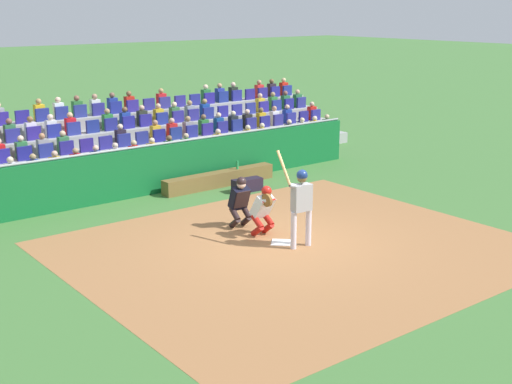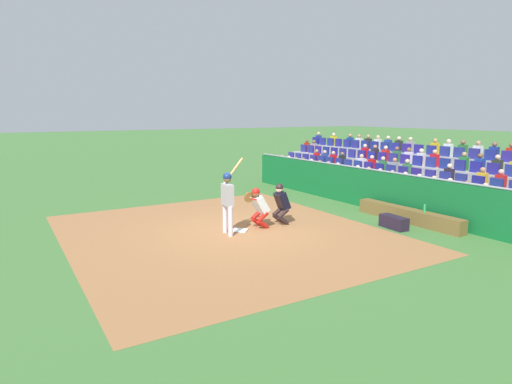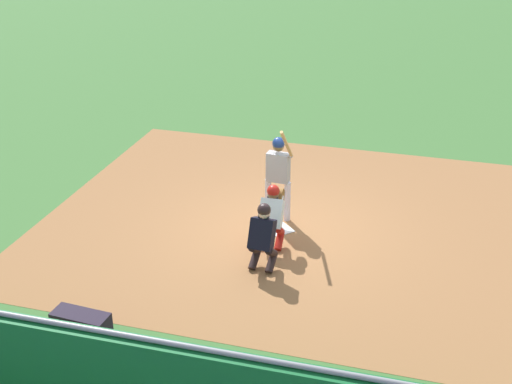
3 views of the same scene
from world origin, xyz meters
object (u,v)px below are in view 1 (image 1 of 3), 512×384
equipment_duffel_bag (247,185)px  home_plate_marker (281,242)px  home_plate_umpire (240,200)px  catcher_crouching (264,207)px  batter_at_plate (301,199)px  water_bottle_on_bench (237,165)px  dugout_bench (219,179)px

equipment_duffel_bag → home_plate_marker: bearing=65.9°
home_plate_umpire → catcher_crouching: bearing=92.4°
batter_at_plate → home_plate_umpire: bearing=-84.5°
home_plate_umpire → water_bottle_on_bench: (-2.56, -3.49, -0.14)m
home_plate_marker → dugout_bench: bearing=-110.7°
home_plate_umpire → equipment_duffel_bag: home_plate_umpire is taller
home_plate_marker → batter_at_plate: size_ratio=0.20×
batter_at_plate → dugout_bench: size_ratio=0.56×
catcher_crouching → equipment_duffel_bag: size_ratio=1.39×
catcher_crouching → dugout_bench: catcher_crouching is taller
equipment_duffel_bag → dugout_bench: bearing=-69.4°
water_bottle_on_bench → equipment_duffel_bag: size_ratio=0.29×
batter_at_plate → home_plate_umpire: (0.19, -1.96, -0.41)m
dugout_bench → equipment_duffel_bag: size_ratio=4.24×
batter_at_plate → home_plate_umpire: batter_at_plate is taller
batter_at_plate → catcher_crouching: batter_at_plate is taller
catcher_crouching → equipment_duffel_bag: (-2.18, -3.42, -0.51)m
home_plate_marker → dugout_bench: size_ratio=0.12×
home_plate_marker → water_bottle_on_bench: (-2.53, -4.98, 0.55)m
batter_at_plate → catcher_crouching: (0.15, -1.11, -0.41)m
equipment_duffel_bag → catcher_crouching: bearing=61.7°
home_plate_umpire → batter_at_plate: bearing=95.5°
home_plate_marker → catcher_crouching: 0.93m
home_plate_marker → water_bottle_on_bench: size_ratio=1.69×
home_plate_umpire → water_bottle_on_bench: 4.33m
catcher_crouching → home_plate_umpire: (0.04, -0.85, 0.00)m
dugout_bench → water_bottle_on_bench: water_bottle_on_bench is taller
home_plate_umpire → dugout_bench: home_plate_umpire is taller
batter_at_plate → water_bottle_on_bench: (-2.37, -5.45, -0.54)m
dugout_bench → water_bottle_on_bench: size_ratio=14.60×
batter_at_plate → dugout_bench: (-1.74, -5.51, -0.89)m
home_plate_marker → home_plate_umpire: size_ratio=0.34×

